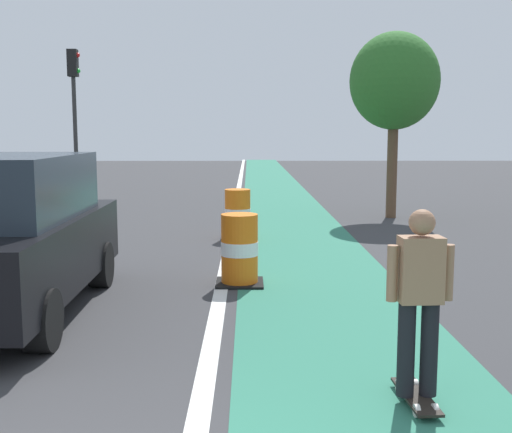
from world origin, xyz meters
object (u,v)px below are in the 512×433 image
Objects in this scene: skateboarder_on_lane at (419,301)px; traffic_barrel_front at (240,250)px; traffic_barrel_mid at (238,215)px; parked_suv_nearest at (9,235)px; traffic_light_corner at (74,98)px; street_tree_sidewalk at (394,82)px.

skateboarder_on_lane reaches higher than traffic_barrel_front.
traffic_barrel_mid is at bearing 101.05° from skateboarder_on_lane.
parked_suv_nearest is at bearing 148.24° from skateboarder_on_lane.
traffic_barrel_front is at bearing -88.64° from traffic_barrel_mid.
traffic_light_corner is at bearing 115.15° from traffic_barrel_front.
parked_suv_nearest is at bearing -78.31° from traffic_light_corner.
parked_suv_nearest is at bearing -151.46° from traffic_barrel_front.
traffic_barrel_front is 0.22× the size of street_tree_sidewalk.
traffic_light_corner is 10.84m from street_tree_sidewalk.
traffic_barrel_front is at bearing 109.97° from skateboarder_on_lane.
traffic_light_corner is (-5.76, 12.28, 2.97)m from traffic_barrel_front.
parked_suv_nearest is at bearing -126.87° from street_tree_sidewalk.
skateboarder_on_lane is 0.37× the size of parked_suv_nearest.
street_tree_sidewalk reaches higher than traffic_barrel_mid.
traffic_light_corner reaches higher than skateboarder_on_lane.
skateboarder_on_lane is 5.27m from parked_suv_nearest.
traffic_barrel_mid is at bearing 91.36° from traffic_barrel_front.
skateboarder_on_lane is at bearing -78.95° from traffic_barrel_mid.
traffic_light_corner is at bearing 125.24° from traffic_barrel_mid.
skateboarder_on_lane is 0.34× the size of street_tree_sidewalk.
traffic_barrel_front is at bearing -64.85° from traffic_light_corner.
skateboarder_on_lane is 1.55× the size of traffic_barrel_mid.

